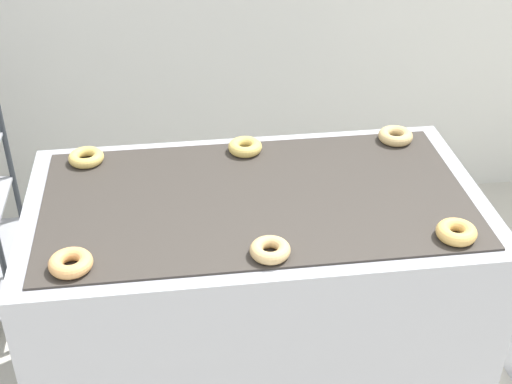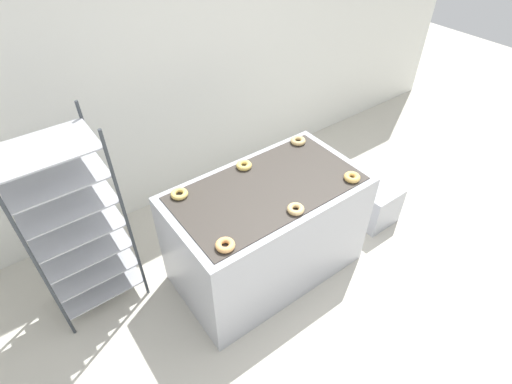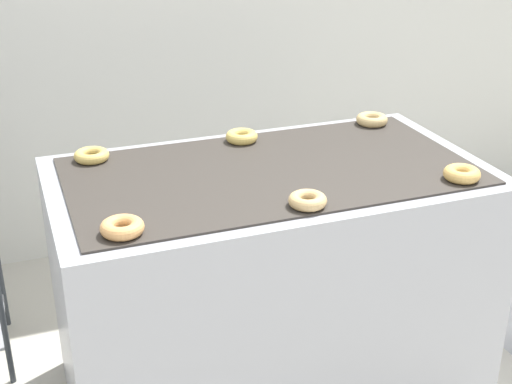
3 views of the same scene
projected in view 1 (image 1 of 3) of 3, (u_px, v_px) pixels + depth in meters
name	position (u px, v px, depth m)	size (l,w,h in m)	color
fryer_machine	(256.00, 304.00, 2.67)	(1.56, 0.87, 0.96)	#A8AAB2
donut_near_left	(71.00, 263.00, 2.08)	(0.13, 0.13, 0.04)	#EAA760
donut_near_center	(269.00, 250.00, 2.13)	(0.12, 0.12, 0.04)	tan
donut_near_right	(456.00, 232.00, 2.20)	(0.13, 0.13, 0.04)	#E4B35C
donut_far_left	(86.00, 157.00, 2.60)	(0.13, 0.13, 0.04)	#E0BD5F
donut_far_center	(244.00, 147.00, 2.66)	(0.13, 0.13, 0.04)	#DFBE5E
donut_far_right	(395.00, 136.00, 2.73)	(0.13, 0.13, 0.04)	tan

